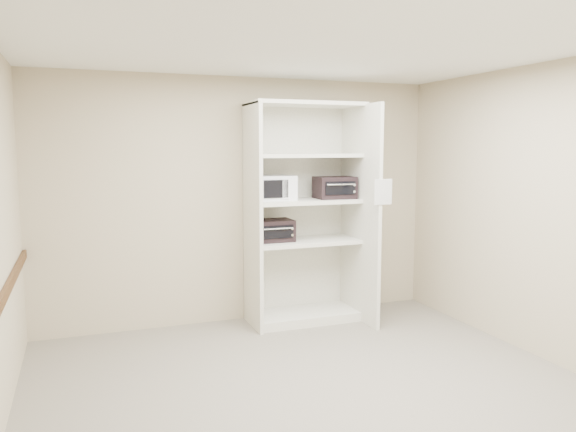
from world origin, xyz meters
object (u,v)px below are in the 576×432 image
object	(u,v)px
toaster_oven_upper	(335,188)
shelving_unit	(308,221)
toaster_oven_lower	(273,230)
microwave	(273,188)

from	to	relation	value
toaster_oven_upper	shelving_unit	bearing A→B (deg)	176.36
toaster_oven_upper	toaster_oven_lower	bearing A→B (deg)	177.64
microwave	toaster_oven_upper	size ratio (longest dim) A/B	1.04
toaster_oven_upper	microwave	bearing A→B (deg)	176.45
microwave	toaster_oven_upper	distance (m)	0.70
shelving_unit	toaster_oven_lower	world-z (taller)	shelving_unit
microwave	toaster_oven_lower	world-z (taller)	microwave
shelving_unit	toaster_oven_lower	xyz separation A→B (m)	(-0.40, 0.03, -0.09)
toaster_oven_upper	toaster_oven_lower	size ratio (longest dim) A/B	1.00
shelving_unit	toaster_oven_lower	size ratio (longest dim) A/B	5.72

